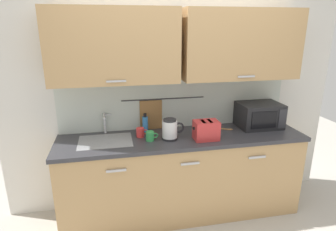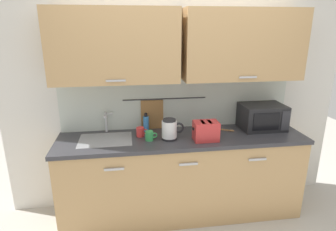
# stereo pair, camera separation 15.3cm
# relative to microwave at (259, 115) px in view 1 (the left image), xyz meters

# --- Properties ---
(ground) EXTENTS (8.00, 8.00, 0.00)m
(ground) POSITION_rel_microwave_xyz_m (-0.91, -0.41, -1.04)
(ground) COLOR #B7B2A8
(counter_unit) EXTENTS (2.53, 0.64, 0.90)m
(counter_unit) POSITION_rel_microwave_xyz_m (-0.92, -0.11, -0.58)
(counter_unit) COLOR tan
(counter_unit) RESTS_ON ground
(back_wall_assembly) EXTENTS (3.70, 0.41, 2.50)m
(back_wall_assembly) POSITION_rel_microwave_xyz_m (-0.91, 0.12, 0.49)
(back_wall_assembly) COLOR silver
(back_wall_assembly) RESTS_ON ground
(sink_faucet) EXTENTS (0.09, 0.17, 0.22)m
(sink_faucet) POSITION_rel_microwave_xyz_m (-1.68, 0.12, 0.01)
(sink_faucet) COLOR #B2B5BA
(sink_faucet) RESTS_ON counter_unit
(microwave) EXTENTS (0.46, 0.35, 0.27)m
(microwave) POSITION_rel_microwave_xyz_m (0.00, 0.00, 0.00)
(microwave) COLOR black
(microwave) RESTS_ON counter_unit
(electric_kettle) EXTENTS (0.23, 0.16, 0.21)m
(electric_kettle) POSITION_rel_microwave_xyz_m (-1.04, -0.16, -0.03)
(electric_kettle) COLOR black
(electric_kettle) RESTS_ON counter_unit
(dish_soap_bottle) EXTENTS (0.06, 0.06, 0.20)m
(dish_soap_bottle) POSITION_rel_microwave_xyz_m (-1.26, 0.11, -0.05)
(dish_soap_bottle) COLOR #3F8CD8
(dish_soap_bottle) RESTS_ON counter_unit
(mug_near_sink) EXTENTS (0.12, 0.08, 0.09)m
(mug_near_sink) POSITION_rel_microwave_xyz_m (-1.33, -0.05, -0.09)
(mug_near_sink) COLOR red
(mug_near_sink) RESTS_ON counter_unit
(toaster) EXTENTS (0.26, 0.17, 0.19)m
(toaster) POSITION_rel_microwave_xyz_m (-0.70, -0.24, -0.04)
(toaster) COLOR red
(toaster) RESTS_ON counter_unit
(mug_by_kettle) EXTENTS (0.12, 0.08, 0.09)m
(mug_by_kettle) POSITION_rel_microwave_xyz_m (-1.25, -0.17, -0.09)
(mug_by_kettle) COLOR green
(mug_by_kettle) RESTS_ON counter_unit
(wooden_spoon) EXTENTS (0.25, 0.16, 0.01)m
(wooden_spoon) POSITION_rel_microwave_xyz_m (-0.42, -0.00, -0.13)
(wooden_spoon) COLOR #9E7042
(wooden_spoon) RESTS_ON counter_unit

